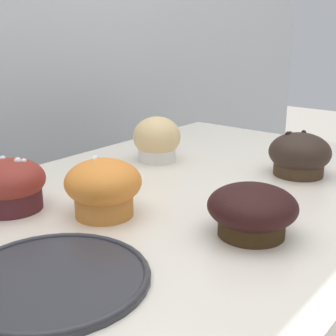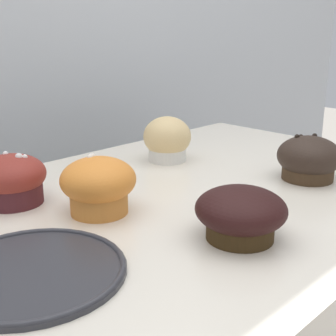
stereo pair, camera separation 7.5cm
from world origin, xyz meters
name	(u,v)px [view 2 (the right image)]	position (x,y,z in m)	size (l,w,h in m)	color
wall_back	(7,139)	(0.00, 0.60, 0.90)	(3.20, 0.10, 1.80)	#B2B7BC
muffin_front_center	(309,159)	(0.21, -0.11, 0.95)	(0.11, 0.11, 0.08)	#3E2B1B
muffin_back_left	(167,140)	(0.12, 0.16, 0.95)	(0.10, 0.10, 0.09)	silver
muffin_back_right	(241,213)	(-0.07, -0.17, 0.94)	(0.12, 0.12, 0.07)	#362511
muffin_front_left	(98,185)	(-0.14, 0.03, 0.95)	(0.11, 0.11, 0.09)	#C87A33
muffin_front_right	(12,180)	(-0.21, 0.16, 0.95)	(0.11, 0.11, 0.08)	#461C20
serving_plate	(32,270)	(-0.31, -0.06, 0.91)	(0.21, 0.21, 0.01)	#2D2D33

